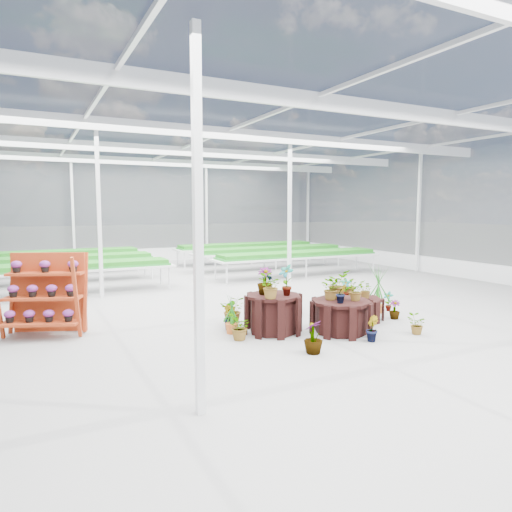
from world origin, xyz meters
name	(u,v)px	position (x,y,z in m)	size (l,w,h in m)	color
ground_plane	(266,316)	(0.00, 0.00, 0.00)	(24.00, 24.00, 0.00)	gray
greenhouse_shell	(266,217)	(0.00, 0.00, 2.25)	(18.00, 24.00, 4.50)	white
steel_frame	(266,217)	(0.00, 0.00, 2.25)	(18.00, 24.00, 4.50)	silver
nursery_benches	(174,264)	(0.00, 7.20, 0.42)	(16.00, 7.00, 0.84)	silver
plinth_tall	(273,314)	(-0.49, -1.25, 0.38)	(1.11, 1.11, 0.76)	black
plinth_mid	(341,316)	(0.71, -1.85, 0.32)	(1.22, 1.22, 0.64)	black
plinth_low	(358,309)	(1.71, -1.15, 0.24)	(1.06, 1.06, 0.48)	black
shelf_rack	(43,295)	(-4.54, 0.51, 0.79)	(1.50, 0.79, 1.58)	maroon
nursery_plants	(309,299)	(0.44, -1.11, 0.56)	(4.61, 3.25, 1.37)	#1A6617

